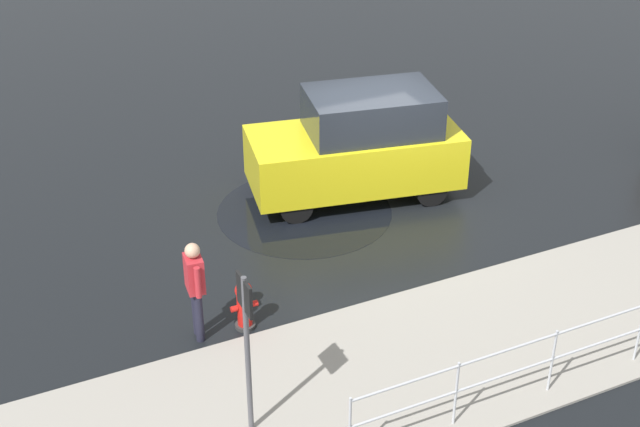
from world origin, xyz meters
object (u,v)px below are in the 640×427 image
(pedestrian, at_px, (195,283))
(sign_post, at_px, (247,334))
(fire_hydrant, at_px, (244,305))
(moving_hatchback, at_px, (359,145))

(pedestrian, distance_m, sign_post, 2.25)
(fire_hydrant, xyz_separation_m, sign_post, (0.71, 2.08, 1.18))
(moving_hatchback, relative_size, pedestrian, 2.56)
(fire_hydrant, bearing_deg, pedestrian, -6.20)
(moving_hatchback, height_order, pedestrian, moving_hatchback)
(moving_hatchback, distance_m, fire_hydrant, 4.60)
(moving_hatchback, distance_m, sign_post, 6.57)
(moving_hatchback, xyz_separation_m, sign_post, (4.16, 5.06, 0.55))
(fire_hydrant, height_order, sign_post, sign_post)
(moving_hatchback, bearing_deg, sign_post, 50.62)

